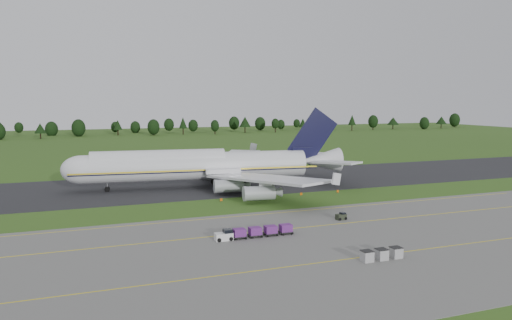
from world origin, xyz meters
name	(u,v)px	position (x,y,z in m)	size (l,w,h in m)	color
ground	(259,203)	(0.00, 0.00, 0.00)	(600.00, 600.00, 0.00)	#2F5319
apron	(338,246)	(0.00, -34.00, 0.03)	(300.00, 52.00, 0.06)	#62625E
taxiway	(222,183)	(0.00, 28.00, 0.04)	(300.00, 40.00, 0.08)	black
apron_markings	(317,234)	(0.00, -26.98, 0.06)	(300.00, 30.20, 0.01)	yellow
tree_line	(148,126)	(9.54, 219.96, 5.98)	(527.28, 21.81, 11.84)	black
aircraft	(203,165)	(-6.36, 23.39, 5.79)	(72.46, 69.95, 20.28)	silver
baggage_train	(253,232)	(-10.50, -24.81, 0.92)	(13.29, 1.70, 1.63)	silver
utility_cart	(341,217)	(9.01, -19.33, 0.57)	(2.03, 1.36, 1.05)	#262C1F
uld_row	(382,254)	(2.34, -41.84, 0.83)	(6.35, 1.55, 1.53)	#A0A0A0
edge_markers	(282,195)	(7.76, 5.25, 0.27)	(29.88, 0.30, 0.60)	#E15A07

